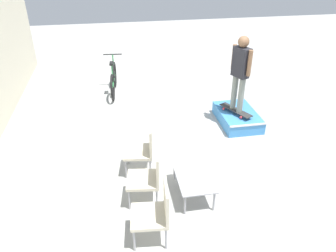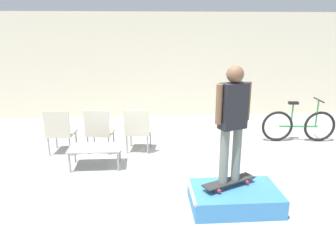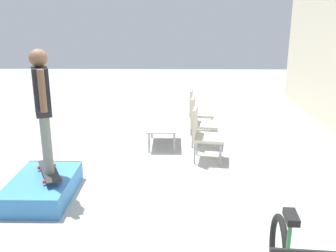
% 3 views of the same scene
% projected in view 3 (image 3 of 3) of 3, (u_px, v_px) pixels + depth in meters
% --- Properties ---
extents(ground_plane, '(24.00, 24.00, 0.00)m').
position_uv_depth(ground_plane, '(116.00, 172.00, 6.18)').
color(ground_plane, '#A8A8A3').
extents(skate_ramp_box, '(1.32, 0.84, 0.31)m').
position_uv_depth(skate_ramp_box, '(43.00, 187.00, 5.32)').
color(skate_ramp_box, '#3D84C6').
rests_on(skate_ramp_box, ground_plane).
extents(skateboard_on_ramp, '(0.87, 0.57, 0.07)m').
position_uv_depth(skateboard_on_ramp, '(49.00, 171.00, 5.32)').
color(skateboard_on_ramp, '#2D2D2D').
rests_on(skateboard_on_ramp, skate_ramp_box).
extents(person_skater, '(0.53, 0.33, 1.70)m').
position_uv_depth(person_skater, '(42.00, 101.00, 5.03)').
color(person_skater, gray).
rests_on(person_skater, skateboard_on_ramp).
extents(coffee_table, '(0.98, 0.57, 0.40)m').
position_uv_depth(coffee_table, '(162.00, 127.00, 7.38)').
color(coffee_table, '#9E9EA3').
rests_on(coffee_table, ground_plane).
extents(patio_chair_left, '(0.57, 0.57, 0.96)m').
position_uv_depth(patio_chair_left, '(197.00, 109.00, 8.11)').
color(patio_chair_left, '#99999E').
rests_on(patio_chair_left, ground_plane).
extents(patio_chair_center, '(0.59, 0.59, 0.96)m').
position_uv_depth(patio_chair_center, '(200.00, 119.00, 7.34)').
color(patio_chair_center, '#99999E').
rests_on(patio_chair_center, ground_plane).
extents(patio_chair_right, '(0.59, 0.59, 0.96)m').
position_uv_depth(patio_chair_right, '(203.00, 132.00, 6.56)').
color(patio_chair_right, '#99999E').
rests_on(patio_chair_right, ground_plane).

